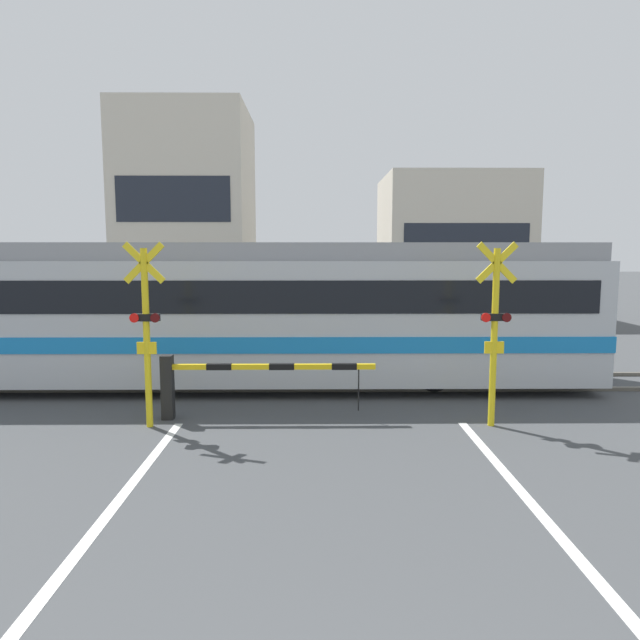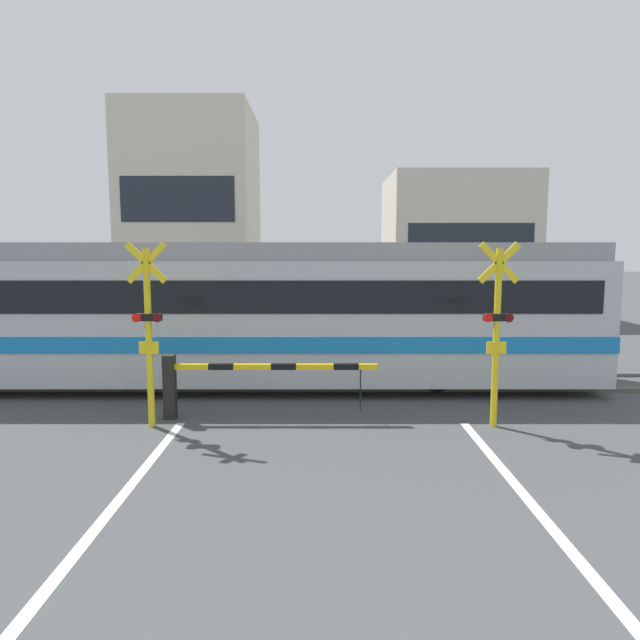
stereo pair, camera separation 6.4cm
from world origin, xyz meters
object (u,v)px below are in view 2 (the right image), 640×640
object	(u,v)px
crossing_barrier_far	(384,332)
crossing_signal_right	(494,326)
crossing_barrier_near	(220,377)
pedestrian	(307,312)
crossing_signal_left	(146,326)
commuter_train	(178,309)

from	to	relation	value
crossing_barrier_far	crossing_signal_right	world-z (taller)	crossing_signal_right
crossing_barrier_near	pedestrian	distance (m)	8.14
pedestrian	crossing_signal_left	bearing A→B (deg)	-106.29
commuter_train	pedestrian	xyz separation A→B (m)	(2.70, 5.38, -0.64)
crossing_barrier_far	crossing_signal_right	xyz separation A→B (m)	(1.12, -5.97, 0.95)
commuter_train	crossing_signal_left	size ratio (longest dim) A/B	5.78
commuter_train	crossing_signal_left	bearing A→B (deg)	-85.83
crossing_signal_left	crossing_signal_right	world-z (taller)	same
crossing_barrier_near	commuter_train	bearing A→B (deg)	117.04
crossing_barrier_near	crossing_signal_left	world-z (taller)	crossing_signal_left
commuter_train	crossing_signal_right	size ratio (longest dim) A/B	5.78
crossing_barrier_near	crossing_barrier_far	xyz separation A→B (m)	(3.48, 5.54, 0.00)
crossing_signal_left	pedestrian	xyz separation A→B (m)	(2.47, 8.46, -0.68)
crossing_signal_left	crossing_signal_right	bearing A→B (deg)	0.00
commuter_train	crossing_barrier_far	bearing A→B (deg)	30.94
commuter_train	crossing_signal_right	distance (m)	6.70
crossing_signal_left	crossing_signal_right	distance (m)	5.73
pedestrian	crossing_barrier_far	bearing A→B (deg)	-49.45
commuter_train	crossing_signal_right	world-z (taller)	commuter_train
crossing_signal_left	pedestrian	distance (m)	8.84
crossing_barrier_near	crossing_signal_left	bearing A→B (deg)	-158.73
commuter_train	crossing_signal_right	bearing A→B (deg)	-27.37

